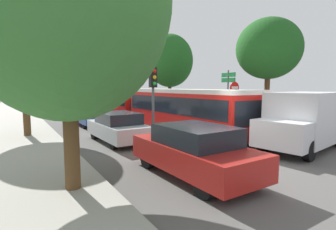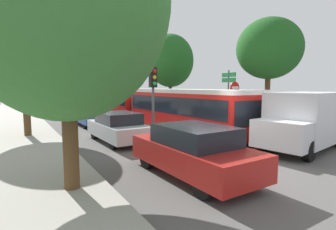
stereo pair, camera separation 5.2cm
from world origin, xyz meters
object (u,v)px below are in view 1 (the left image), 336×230
Objects in this scene: articulated_bus at (155,104)px; queued_car_silver at (118,127)px; queued_car_blue at (91,114)px; queued_car_navy at (54,101)px; queued_car_black at (69,107)px; white_van at (307,119)px; tree_right_mid at (169,62)px; city_bus_rear at (40,94)px; tree_right_near at (269,50)px; no_entry_sign at (234,98)px; queued_car_white at (58,105)px; queued_car_red at (194,151)px; tree_right_far at (122,75)px; direction_sign_post at (228,86)px; traffic_light at (153,87)px; tree_left_mid at (23,53)px.

queued_car_silver is (-3.98, -3.87, -0.69)m from articulated_bus.
queued_car_navy is (0.13, 17.62, 0.04)m from queued_car_blue.
articulated_bus reaches higher than queued_car_black.
queued_car_blue is at bearing -72.53° from white_van.
queued_car_silver is 0.55× the size of tree_right_mid.
queued_car_silver is at bearing -49.82° from white_van.
tree_right_mid reaches higher than queued_car_blue.
tree_right_mid reaches higher than city_bus_rear.
tree_right_near is 0.91× the size of tree_right_mid.
no_entry_sign is at bearing -134.98° from queued_car_blue.
no_entry_sign is (6.79, -36.93, 0.51)m from city_bus_rear.
tree_right_near is (9.27, -18.44, 4.02)m from queued_car_white.
queued_car_red is 29.13m from tree_right_far.
direction_sign_post is at bearing -91.62° from tree_right_far.
queued_car_blue is 18.50m from tree_right_far.
articulated_bus is 4.28m from queued_car_blue.
queued_car_blue is 1.50× the size of no_entry_sign.
queued_car_white is at bearing -1.90° from queued_car_silver.
queued_car_black is at bearing -2.45° from queued_car_silver.
articulated_bus is 5.00m from direction_sign_post.
queued_car_white is 18.21m from direction_sign_post.
queued_car_red is 0.81× the size of white_van.
queued_car_white is (-3.90, 13.84, -0.70)m from articulated_bus.
no_entry_sign is (7.03, -0.24, 1.18)m from queued_car_silver.
city_bus_rear is 42.26m from white_van.
tree_right_near is at bearing 121.98° from direction_sign_post.
queued_car_blue is at bearing -179.80° from city_bus_rear.
queued_car_silver is at bearing 179.60° from city_bus_rear.
city_bus_rear is 2.80× the size of queued_car_white.
tree_right_mid reaches higher than traffic_light.
queued_car_black is 0.71× the size of tree_right_far.
articulated_bus is 5.35m from traffic_light.
queued_car_blue is 6.32m from queued_car_black.
white_van is 13.11m from tree_left_mid.
queued_car_blue is 0.80× the size of white_van.
queued_car_silver is 6.07m from queued_car_blue.
traffic_light is 24.08m from tree_right_far.
queued_car_black is 1.29× the size of traffic_light.
white_van is at bearing -162.76° from queued_car_black.
queued_car_black is 13.62m from direction_sign_post.
queued_car_black is at bearing 179.81° from city_bus_rear.
queued_car_blue is 0.64× the size of tree_right_near.
tree_right_near is at bearing 89.55° from traffic_light.
queued_car_silver is 5.87m from tree_left_mid.
queued_car_navy is 0.61× the size of tree_right_mid.
tree_right_mid is (1.41, 9.58, 2.87)m from no_entry_sign.
city_bus_rear is 1.66× the size of tree_right_near.
tree_right_near is (7.89, -0.02, 2.20)m from traffic_light.
queued_car_navy is (-3.49, 19.80, -0.60)m from articulated_bus.
tree_right_mid is (-0.90, 10.07, 0.05)m from tree_right_near.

